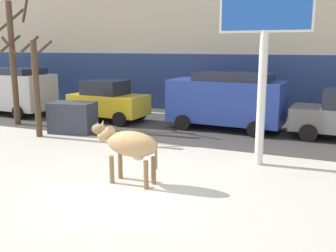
# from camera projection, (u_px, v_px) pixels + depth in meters

# --- Properties ---
(ground_plane) EXTENTS (120.00, 120.00, 0.00)m
(ground_plane) POSITION_uv_depth(u_px,v_px,m) (128.00, 192.00, 9.19)
(ground_plane) COLOR silver
(road_strip) EXTENTS (60.00, 5.60, 0.01)m
(road_strip) POSITION_uv_depth(u_px,v_px,m) (217.00, 131.00, 15.82)
(road_strip) COLOR #423F3F
(road_strip) RESTS_ON ground
(cow_tan) EXTENTS (1.91, 0.66, 1.54)m
(cow_tan) POSITION_uv_depth(u_px,v_px,m) (130.00, 145.00, 9.60)
(cow_tan) COLOR tan
(cow_tan) RESTS_ON ground
(billboard) EXTENTS (2.52, 0.28, 5.56)m
(billboard) POSITION_uv_depth(u_px,v_px,m) (266.00, 11.00, 10.46)
(billboard) COLOR silver
(billboard) RESTS_ON ground
(car_silver_van) EXTENTS (4.68, 2.28, 2.32)m
(car_silver_van) POSITION_uv_depth(u_px,v_px,m) (10.00, 90.00, 19.48)
(car_silver_van) COLOR #B7BABF
(car_silver_van) RESTS_ON ground
(car_yellow_hatchback) EXTENTS (3.57, 2.05, 1.86)m
(car_yellow_hatchback) POSITION_uv_depth(u_px,v_px,m) (108.00, 101.00, 17.70)
(car_yellow_hatchback) COLOR gold
(car_yellow_hatchback) RESTS_ON ground
(car_blue_van) EXTENTS (4.68, 2.28, 2.32)m
(car_blue_van) POSITION_uv_depth(u_px,v_px,m) (226.00, 99.00, 15.86)
(car_blue_van) COLOR #233D9E
(car_blue_van) RESTS_ON ground
(pedestrian_near_billboard) EXTENTS (0.36, 0.24, 1.73)m
(pedestrian_near_billboard) POSITION_uv_depth(u_px,v_px,m) (172.00, 97.00, 19.42)
(pedestrian_near_billboard) COLOR #282833
(pedestrian_near_billboard) RESTS_ON ground
(pedestrian_by_cars) EXTENTS (0.36, 0.24, 1.73)m
(pedestrian_by_cars) POSITION_uv_depth(u_px,v_px,m) (264.00, 102.00, 17.64)
(pedestrian_by_cars) COLOR #282833
(pedestrian_by_cars) RESTS_ON ground
(bare_tree_left_lot) EXTENTS (0.97, 0.72, 3.76)m
(bare_tree_left_lot) POSITION_uv_depth(u_px,v_px,m) (36.00, 85.00, 14.46)
(bare_tree_left_lot) COLOR #4C3828
(bare_tree_left_lot) RESTS_ON ground
(bare_tree_far_back) EXTENTS (1.81, 1.41, 5.25)m
(bare_tree_far_back) POSITION_uv_depth(u_px,v_px,m) (13.00, 58.00, 16.62)
(bare_tree_far_back) COLOR #4C3828
(bare_tree_far_back) RESTS_ON ground
(dumpster) EXTENTS (1.87, 1.38, 1.20)m
(dumpster) POSITION_uv_depth(u_px,v_px,m) (73.00, 117.00, 15.42)
(dumpster) COLOR #383D4C
(dumpster) RESTS_ON ground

